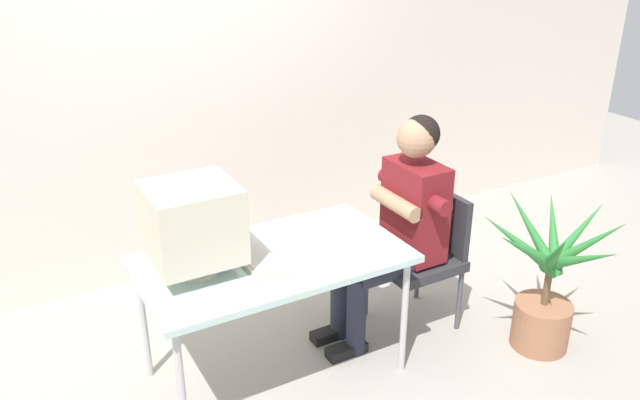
# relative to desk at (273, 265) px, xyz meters

# --- Properties ---
(ground_plane) EXTENTS (12.00, 12.00, 0.00)m
(ground_plane) POSITION_rel_desk_xyz_m (0.00, 0.00, -0.67)
(ground_plane) COLOR #9E998E
(wall_back) EXTENTS (8.00, 0.10, 3.00)m
(wall_back) POSITION_rel_desk_xyz_m (0.30, 1.40, 0.83)
(wall_back) COLOR beige
(wall_back) RESTS_ON ground_plane
(desk) EXTENTS (1.34, 0.75, 0.72)m
(desk) POSITION_rel_desk_xyz_m (0.00, 0.00, 0.00)
(desk) COLOR #B7B7BC
(desk) RESTS_ON ground_plane
(crt_monitor) EXTENTS (0.42, 0.38, 0.45)m
(crt_monitor) POSITION_rel_desk_xyz_m (-0.38, 0.04, 0.31)
(crt_monitor) COLOR beige
(crt_monitor) RESTS_ON desk
(keyboard) EXTENTS (0.18, 0.46, 0.03)m
(keyboard) POSITION_rel_desk_xyz_m (-0.09, 0.01, 0.07)
(keyboard) COLOR beige
(keyboard) RESTS_ON desk
(office_chair) EXTENTS (0.46, 0.46, 0.83)m
(office_chair) POSITION_rel_desk_xyz_m (1.00, 0.03, -0.19)
(office_chair) COLOR #4C4C51
(office_chair) RESTS_ON ground_plane
(person_seated) EXTENTS (0.73, 0.57, 1.32)m
(person_seated) POSITION_rel_desk_xyz_m (0.81, 0.03, 0.05)
(person_seated) COLOR maroon
(person_seated) RESTS_ON ground_plane
(potted_plant) EXTENTS (0.80, 0.77, 0.90)m
(potted_plant) POSITION_rel_desk_xyz_m (1.44, -0.53, -0.28)
(potted_plant) COLOR #9E6647
(potted_plant) RESTS_ON ground_plane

